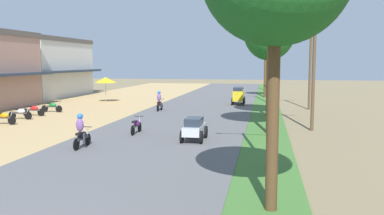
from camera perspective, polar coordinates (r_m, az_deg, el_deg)
name	(u,v)px	position (r m, az deg, el deg)	size (l,w,h in m)	color
shophouse_far	(46,68)	(51.16, -19.82, 5.27)	(7.66, 12.62, 6.90)	silver
parked_motorbike_fourth	(3,117)	(29.20, -24.89, -1.22)	(1.80, 0.54, 0.94)	black
parked_motorbike_fifth	(20,112)	(31.35, -22.89, -0.65)	(1.80, 0.54, 0.94)	black
parked_motorbike_sixth	(34,109)	(32.95, -21.28, -0.26)	(1.80, 0.54, 0.94)	black
parked_motorbike_seventh	(52,106)	(34.94, -19.01, 0.18)	(1.80, 0.54, 0.94)	black
vendor_umbrella	(106,80)	(42.31, -12.01, 3.80)	(2.20, 2.20, 2.52)	#99999E
median_tree_third	(269,32)	(31.07, 10.76, 10.33)	(3.79, 3.79, 8.38)	#4C351E
median_tree_fourth	(266,39)	(47.95, 10.30, 9.40)	(2.83, 2.83, 8.15)	#4C351E
streetlamp_near	(272,42)	(15.44, 11.14, 8.99)	(3.16, 0.20, 8.37)	gray
streetlamp_mid	(268,55)	(41.62, 10.62, 7.25)	(3.16, 0.20, 8.33)	gray
streetlamp_far	(268,60)	(58.19, 10.53, 6.61)	(3.16, 0.20, 7.61)	gray
utility_pole_near	(311,51)	(36.68, 16.27, 7.67)	(1.80, 0.20, 9.81)	brown
utility_pole_far	(314,57)	(25.30, 16.72, 6.77)	(1.80, 0.20, 8.43)	brown
car_sedan_silver	(194,128)	(21.00, 0.31, -2.86)	(1.10, 2.26, 1.19)	#B7BCC1
car_van_yellow	(238,95)	(39.15, 6.53, 1.81)	(1.19, 2.41, 1.67)	gold
motorbike_ahead_second	(81,132)	(19.85, -15.23, -3.30)	(0.54, 1.80, 1.66)	black
motorbike_ahead_third	(136,125)	(23.29, -7.80, -2.43)	(0.54, 1.80, 0.94)	black
motorbike_ahead_fourth	(159,101)	(34.01, -4.58, 0.86)	(0.54, 1.80, 1.66)	black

